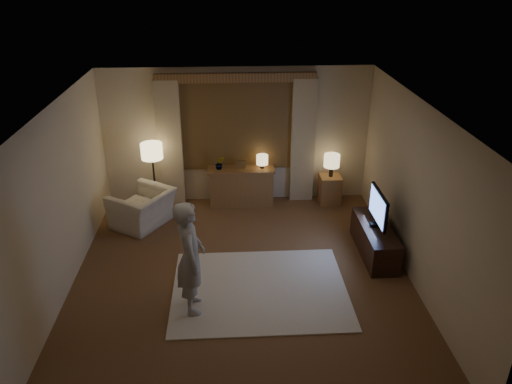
{
  "coord_description": "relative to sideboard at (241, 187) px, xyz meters",
  "views": [
    {
      "loc": [
        -0.15,
        -6.21,
        4.35
      ],
      "look_at": [
        0.24,
        0.6,
        1.14
      ],
      "focal_mm": 35.0,
      "sensor_mm": 36.0,
      "label": 1
    }
  ],
  "objects": [
    {
      "name": "tv_stand",
      "position": [
        2.08,
        -1.93,
        -0.1
      ],
      "size": [
        0.45,
        1.4,
        0.5
      ],
      "primitive_type": "cube",
      "color": "black",
      "rests_on": "floor"
    },
    {
      "name": "armchair",
      "position": [
        -1.78,
        -0.73,
        -0.03
      ],
      "size": [
        1.25,
        1.29,
        0.64
      ],
      "primitive_type": "imported",
      "rotation": [
        0.0,
        0.0,
        -2.14
      ],
      "color": "beige",
      "rests_on": "floor"
    },
    {
      "name": "floor_lamp",
      "position": [
        -1.61,
        -0.19,
        0.77
      ],
      "size": [
        0.39,
        0.39,
        1.34
      ],
      "color": "black",
      "rests_on": "floor"
    },
    {
      "name": "sideboard",
      "position": [
        0.0,
        0.0,
        0.0
      ],
      "size": [
        1.2,
        0.4,
        0.7
      ],
      "primitive_type": "cube",
      "color": "brown",
      "rests_on": "floor"
    },
    {
      "name": "person",
      "position": [
        -0.75,
        -3.17,
        0.47
      ],
      "size": [
        0.44,
        0.62,
        1.6
      ],
      "primitive_type": "imported",
      "rotation": [
        0.0,
        0.0,
        1.68
      ],
      "color": "#A7A09A",
      "rests_on": "rug"
    },
    {
      "name": "plant",
      "position": [
        -0.4,
        0.0,
        0.5
      ],
      "size": [
        0.17,
        0.13,
        0.3
      ],
      "primitive_type": "imported",
      "color": "#999999",
      "rests_on": "sideboard"
    },
    {
      "name": "table_lamp_side",
      "position": [
        1.71,
        -0.05,
        0.52
      ],
      "size": [
        0.3,
        0.3,
        0.44
      ],
      "color": "black",
      "rests_on": "side_table"
    },
    {
      "name": "rug",
      "position": [
        0.18,
        -2.8,
        -0.34
      ],
      "size": [
        2.5,
        2.0,
        0.02
      ],
      "primitive_type": "cube",
      "color": "beige",
      "rests_on": "floor"
    },
    {
      "name": "side_table",
      "position": [
        1.71,
        -0.05,
        -0.07
      ],
      "size": [
        0.4,
        0.4,
        0.56
      ],
      "primitive_type": "cube",
      "color": "brown",
      "rests_on": "floor"
    },
    {
      "name": "picture_frame",
      "position": [
        -0.0,
        0.0,
        0.45
      ],
      "size": [
        0.16,
        0.02,
        0.2
      ],
      "primitive_type": "cube",
      "color": "brown",
      "rests_on": "sideboard"
    },
    {
      "name": "room",
      "position": [
        -0.07,
        -2.0,
        0.98
      ],
      "size": [
        5.04,
        5.54,
        2.64
      ],
      "color": "brown",
      "rests_on": "ground"
    },
    {
      "name": "table_lamp_sideboard",
      "position": [
        0.4,
        0.0,
        0.55
      ],
      "size": [
        0.22,
        0.22,
        0.3
      ],
      "color": "black",
      "rests_on": "sideboard"
    },
    {
      "name": "tv",
      "position": [
        2.08,
        -1.93,
        0.48
      ],
      "size": [
        0.2,
        0.83,
        0.6
      ],
      "color": "black",
      "rests_on": "tv_stand"
    }
  ]
}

